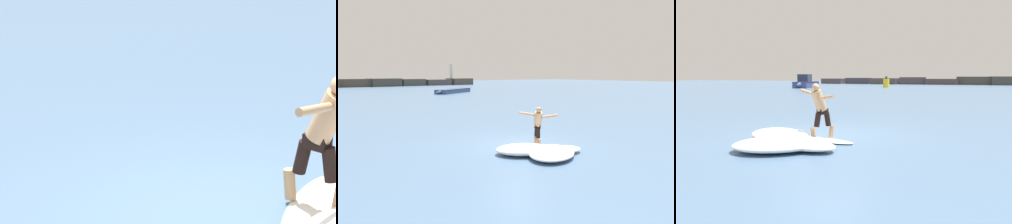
# 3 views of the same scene
# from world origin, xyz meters

# --- Properties ---
(ground_plane) EXTENTS (200.00, 200.00, 0.00)m
(ground_plane) POSITION_xyz_m (0.00, 0.00, 0.00)
(ground_plane) COLOR slate
(surfboard) EXTENTS (2.14, 0.98, 0.20)m
(surfboard) POSITION_xyz_m (0.22, -0.91, 0.03)
(surfboard) COLOR white
(surfboard) RESTS_ON ground
(surfer) EXTENTS (1.31, 0.96, 1.53)m
(surfer) POSITION_xyz_m (0.21, -0.99, 0.95)
(surfer) COLOR tan
(surfer) RESTS_ON surfboard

